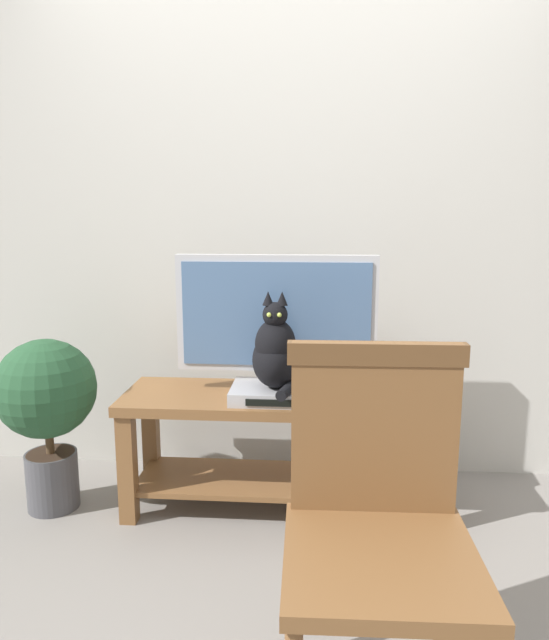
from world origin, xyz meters
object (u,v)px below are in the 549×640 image
media_box (276,393)px  cat (276,352)px  tv_stand (275,430)px  tv (276,319)px  book_stack (393,385)px  potted_plant (47,402)px  wooden_chair (378,508)px

media_box → cat: (0.00, -0.01, 0.18)m
tv_stand → cat: cat is taller
tv → cat: 0.18m
book_stack → media_box: bearing=-168.1°
tv_stand → tv: size_ratio=1.53×
cat → book_stack: size_ratio=1.76×
tv_stand → potted_plant: (-1.00, -0.08, 0.13)m
tv_stand → cat: size_ratio=3.23×
media_box → cat: cat is taller
book_stack → potted_plant: potted_plant is taller
potted_plant → tv: bearing=7.7°
media_box → book_stack: size_ratio=1.60×
media_box → potted_plant: bearing=-179.0°
tv_stand → potted_plant: potted_plant is taller
book_stack → potted_plant: (-1.51, -0.12, -0.08)m
potted_plant → cat: bearing=0.2°
book_stack → tv_stand: bearing=-175.1°
wooden_chair → potted_plant: size_ratio=1.26×
media_box → cat: 0.18m
media_box → wooden_chair: 1.03m
tv → tv_stand: bearing=-90.0°
tv → wooden_chair: size_ratio=0.90×
media_box → book_stack: bearing=11.9°
tv_stand → book_stack: book_stack is taller
tv_stand → tv: 0.49m
tv_stand → media_box: bearing=-83.7°
cat → potted_plant: cat is taller
tv → potted_plant: tv is taller
tv_stand → book_stack: size_ratio=5.67×
cat → potted_plant: size_ratio=0.53×
book_stack → tv: bearing=178.7°
wooden_chair → cat: bearing=109.3°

